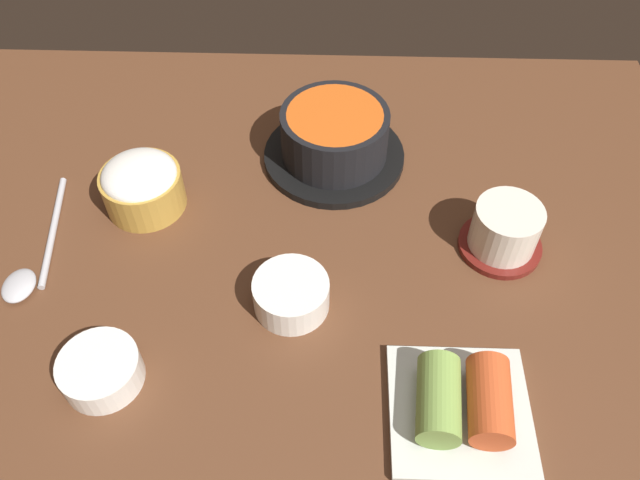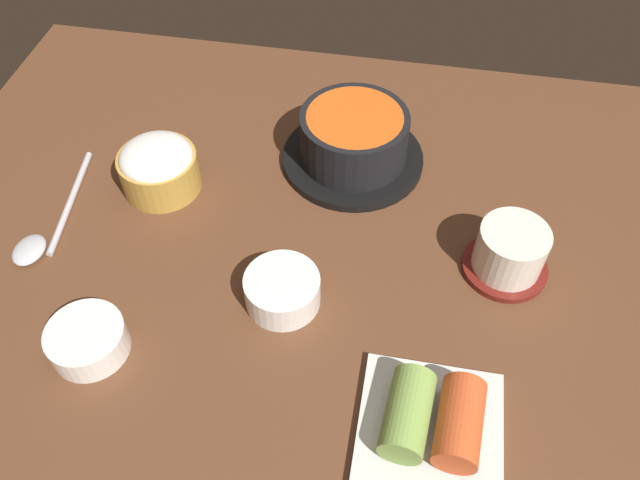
{
  "view_description": "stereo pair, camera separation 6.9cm",
  "coord_description": "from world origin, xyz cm",
  "views": [
    {
      "loc": [
        3.39,
        -47.56,
        60.18
      ],
      "look_at": [
        2.0,
        -2.0,
        5.0
      ],
      "focal_mm": 35.73,
      "sensor_mm": 36.0,
      "label": 1
    },
    {
      "loc": [
        10.21,
        -46.83,
        60.18
      ],
      "look_at": [
        2.0,
        -2.0,
        5.0
      ],
      "focal_mm": 35.73,
      "sensor_mm": 36.0,
      "label": 2
    }
  ],
  "objects": [
    {
      "name": "banchan_cup_center",
      "position": [
        -0.89,
        -8.77,
        4.03
      ],
      "size": [
        8.24,
        8.24,
        3.81
      ],
      "color": "white",
      "rests_on": "dining_table"
    },
    {
      "name": "rice_bowl",
      "position": [
        -19.73,
        5.67,
        5.41
      ],
      "size": [
        9.75,
        9.75,
        6.7
      ],
      "color": "#B78C38",
      "rests_on": "dining_table"
    },
    {
      "name": "kimchi_plate",
      "position": [
        16.01,
        -20.94,
        4.07
      ],
      "size": [
        13.53,
        13.53,
        5.16
      ],
      "color": "silver",
      "rests_on": "dining_table"
    },
    {
      "name": "side_bowl_near",
      "position": [
        -19.13,
        -18.25,
        3.81
      ],
      "size": [
        8.04,
        8.04,
        3.36
      ],
      "color": "white",
      "rests_on": "dining_table"
    },
    {
      "name": "tea_cup_with_saucer",
      "position": [
        22.99,
        0.2,
        5.12
      ],
      "size": [
        9.66,
        9.66,
        6.37
      ],
      "color": "maroon",
      "rests_on": "dining_table"
    },
    {
      "name": "dining_table",
      "position": [
        0.0,
        0.0,
        1.0
      ],
      "size": [
        100.0,
        76.0,
        2.0
      ],
      "primitive_type": "cube",
      "color": "#56331E",
      "rests_on": "ground"
    },
    {
      "name": "spoon",
      "position": [
        -30.8,
        -4.85,
        2.61
      ],
      "size": [
        4.59,
        19.18,
        1.35
      ],
      "color": "#B7B7BC",
      "rests_on": "dining_table"
    },
    {
      "name": "stone_pot",
      "position": [
        3.35,
        14.5,
        5.63
      ],
      "size": [
        18.45,
        18.45,
        7.53
      ],
      "color": "black",
      "rests_on": "dining_table"
    }
  ]
}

